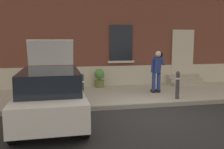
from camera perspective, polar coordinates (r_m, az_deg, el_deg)
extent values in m
plane|color=#232326|center=(7.79, 8.59, -9.44)|extent=(80.00, 80.00, 0.00)
cube|color=#99968E|center=(10.36, 3.26, -4.62)|extent=(24.00, 3.60, 0.15)
cube|color=gray|center=(8.62, 6.44, -7.20)|extent=(24.00, 0.12, 0.15)
cube|color=brown|center=(12.63, 0.40, 14.37)|extent=(24.00, 1.40, 7.50)
cube|color=#BCB7A8|center=(11.97, 1.10, -0.62)|extent=(24.00, 0.08, 1.10)
cube|color=maroon|center=(13.03, 15.95, 4.76)|extent=(1.00, 0.08, 2.10)
cube|color=#BCB7A8|center=(13.01, 15.99, 4.97)|extent=(1.16, 0.06, 2.24)
cube|color=black|center=(11.88, 2.10, 7.30)|extent=(1.10, 0.06, 1.70)
cube|color=#BCB7A8|center=(11.89, 2.11, 2.96)|extent=(1.30, 0.12, 0.10)
cube|color=#9E998E|center=(12.51, 17.32, -2.10)|extent=(1.66, 0.32, 0.16)
cube|color=#9E998E|center=(12.77, 16.65, -1.51)|extent=(1.66, 0.32, 0.32)
cube|color=#9E998E|center=(13.04, 16.00, -0.94)|extent=(1.66, 0.32, 0.48)
cube|color=white|center=(7.25, -13.94, -5.81)|extent=(1.81, 4.03, 0.64)
cube|color=black|center=(6.98, -14.13, -1.30)|extent=(1.58, 2.42, 0.56)
cube|color=black|center=(9.26, -13.60, -4.26)|extent=(1.66, 0.13, 0.20)
cube|color=yellow|center=(9.23, -13.64, -3.16)|extent=(0.52, 0.03, 0.12)
cube|color=#B21414|center=(9.22, -18.38, -1.70)|extent=(0.16, 0.04, 0.18)
cube|color=#B21414|center=(9.19, -8.98, -1.43)|extent=(0.16, 0.04, 0.18)
cube|color=white|center=(8.51, -13.97, 4.91)|extent=(1.49, 0.39, 0.87)
cylinder|color=black|center=(6.07, -21.84, -11.95)|extent=(0.21, 0.60, 0.60)
cylinder|color=black|center=(6.02, -6.41, -11.62)|extent=(0.21, 0.60, 0.60)
cylinder|color=black|center=(8.74, -18.90, -5.85)|extent=(0.21, 0.60, 0.60)
cylinder|color=black|center=(8.70, -8.39, -5.57)|extent=(0.21, 0.60, 0.60)
cylinder|color=#333338|center=(9.46, 14.88, -2.65)|extent=(0.14, 0.14, 0.95)
sphere|color=#333338|center=(9.39, 14.98, 0.32)|extent=(0.15, 0.15, 0.15)
cylinder|color=silver|center=(9.42, 14.94, -0.89)|extent=(0.15, 0.15, 0.06)
cylinder|color=#333338|center=(8.52, -6.94, -3.59)|extent=(0.14, 0.14, 0.95)
sphere|color=#333338|center=(8.43, -6.99, -0.29)|extent=(0.15, 0.15, 0.15)
cylinder|color=silver|center=(8.46, -6.97, -1.63)|extent=(0.15, 0.15, 0.06)
cylinder|color=navy|center=(10.41, 9.60, -1.71)|extent=(0.15, 0.15, 0.82)
cube|color=black|center=(10.54, 9.43, -3.80)|extent=(0.12, 0.28, 0.10)
cylinder|color=navy|center=(10.50, 10.72, -1.66)|extent=(0.15, 0.15, 0.82)
cube|color=black|center=(10.62, 10.54, -3.74)|extent=(0.12, 0.28, 0.10)
cylinder|color=navy|center=(10.31, 10.37, 2.18)|extent=(0.34, 0.45, 0.67)
sphere|color=tan|center=(10.20, 10.61, 4.61)|extent=(0.22, 0.22, 0.22)
sphere|color=silver|center=(10.20, 10.62, 4.78)|extent=(0.21, 0.21, 0.21)
cylinder|color=navy|center=(10.19, 9.32, 2.06)|extent=(0.09, 0.19, 0.57)
cylinder|color=navy|center=(10.32, 11.53, 3.31)|extent=(0.09, 0.41, 0.42)
cube|color=black|center=(10.24, 11.43, 4.49)|extent=(0.07, 0.02, 0.15)
cylinder|color=beige|center=(11.26, -16.94, -2.68)|extent=(0.40, 0.40, 0.34)
cylinder|color=beige|center=(11.23, -16.97, -1.98)|extent=(0.44, 0.44, 0.05)
cylinder|color=#47331E|center=(11.21, -17.00, -1.22)|extent=(0.04, 0.04, 0.24)
sphere|color=#1E5628|center=(11.19, -17.04, -0.31)|extent=(0.44, 0.44, 0.44)
sphere|color=#1E5628|center=(11.14, -16.53, -0.84)|extent=(0.24, 0.24, 0.24)
cylinder|color=#606B38|center=(11.51, -2.90, -2.12)|extent=(0.40, 0.40, 0.34)
cylinder|color=#606B38|center=(11.49, -2.91, -1.44)|extent=(0.44, 0.44, 0.05)
cylinder|color=#47331E|center=(11.47, -2.91, -0.70)|extent=(0.04, 0.04, 0.24)
sphere|color=#4C843D|center=(11.44, -2.92, 0.20)|extent=(0.44, 0.44, 0.44)
sphere|color=#4C843D|center=(11.42, -2.38, -0.32)|extent=(0.24, 0.24, 0.24)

